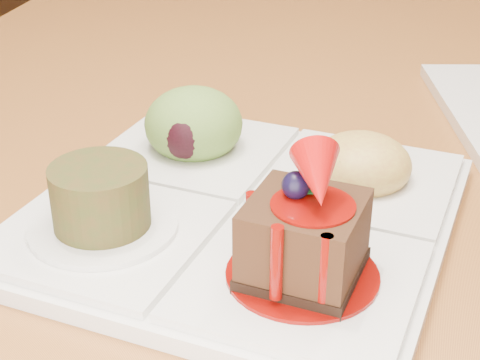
# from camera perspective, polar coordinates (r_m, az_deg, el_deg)

# --- Properties ---
(dining_table) EXTENTS (1.00, 1.80, 0.75)m
(dining_table) POSITION_cam_1_polar(r_m,az_deg,el_deg) (1.05, 9.86, 8.52)
(dining_table) COLOR #A3662A
(dining_table) RESTS_ON ground
(sampler_plate) EXTENTS (0.33, 0.33, 0.11)m
(sampler_plate) POSITION_cam_1_polar(r_m,az_deg,el_deg) (0.52, -0.02, -0.99)
(sampler_plate) COLOR silver
(sampler_plate) RESTS_ON dining_table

